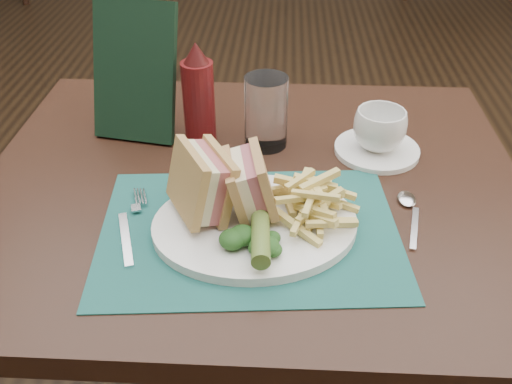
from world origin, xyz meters
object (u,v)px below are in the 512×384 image
Objects in this scene: placemat at (250,231)px; plate at (255,225)px; table_main at (253,330)px; drinking_glass at (266,112)px; ketchup_bottle at (198,93)px; coffee_cup at (380,130)px; sandwich_half_b at (235,184)px; saucer at (377,150)px; check_presenter at (135,72)px; sandwich_half_a at (188,185)px.

placemat is 1.45× the size of plate.
placemat reaches higher than table_main.
plate is (0.01, -0.13, 0.38)m from table_main.
ketchup_bottle is at bearing 174.87° from drinking_glass.
drinking_glass reaches higher than coffee_cup.
sandwich_half_b reaches higher than saucer.
sandwich_half_b is at bearing -42.45° from check_presenter.
table_main is 0.45m from saucer.
sandwich_half_a is 0.31m from check_presenter.
plate is at bearing -40.76° from check_presenter.
coffee_cup is 0.37× the size of check_presenter.
sandwich_half_b is 0.33m from check_presenter.
check_presenter reaches higher than saucer.
table_main is at bearing 91.93° from placemat.
check_presenter reaches higher than sandwich_half_a.
check_presenter is (-0.24, 0.04, 0.05)m from drinking_glass.
drinking_glass is at bearing 174.66° from saucer.
sandwich_half_a reaches higher than plate.
sandwich_half_a reaches higher than sandwich_half_b.
sandwich_half_a is 1.18× the size of coffee_cup.
table_main is 0.56m from check_presenter.
coffee_cup reaches higher than placemat.
sandwich_half_b is 1.05× the size of coffee_cup.
check_presenter is (-0.43, 0.05, 0.07)m from coffee_cup.
coffee_cup is (0.22, 0.10, 0.42)m from table_main.
check_presenter is (-0.23, 0.28, 0.11)m from plate.
plate is 3.27× the size of coffee_cup.
drinking_glass is at bearing -5.13° from ketchup_bottle.
sandwich_half_b is 0.39× the size of check_presenter.
coffee_cup is at bearing 31.37° from sandwich_half_b.
sandwich_half_a is (-0.08, -0.12, 0.45)m from table_main.
placemat is 0.32m from saucer.
plate is 2.00× the size of saucer.
sandwich_half_b reaches higher than table_main.
check_presenter reaches higher than coffee_cup.
placemat is 2.34× the size of ketchup_bottle.
plate is 1.22× the size of check_presenter.
drinking_glass is at bearing 174.66° from coffee_cup.
check_presenter reaches higher than plate.
saucer is at bearing -5.34° from drinking_glass.
table_main is at bearing -51.35° from ketchup_bottle.
drinking_glass is (0.01, 0.25, 0.06)m from placemat.
saucer is (0.22, 0.10, 0.38)m from table_main.
drinking_glass is at bearing 1.59° from check_presenter.
placemat is at bearing -60.55° from sandwich_half_b.
drinking_glass reaches higher than saucer.
coffee_cup reaches higher than saucer.
saucer reaches higher than table_main.
sandwich_half_b reaches higher than plate.
saucer is at bearing 47.72° from placemat.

